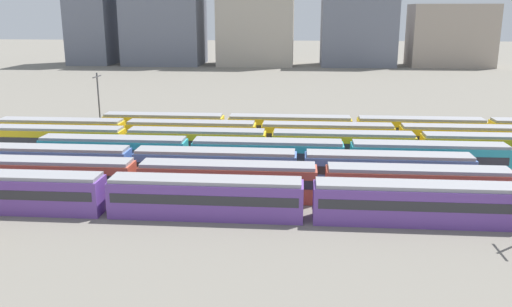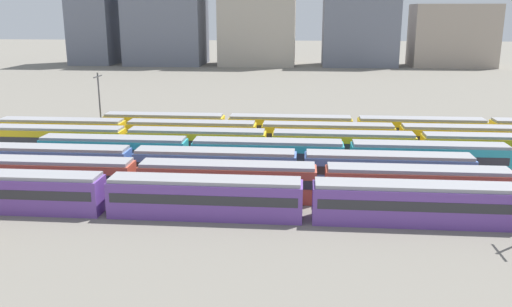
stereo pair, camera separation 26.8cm
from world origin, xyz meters
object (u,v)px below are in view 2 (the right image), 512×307
object	(u,v)px
train_track_2	(215,166)
train_track_3	(429,158)
train_track_4	(418,148)
train_track_5	(327,137)
train_track_6	(488,132)
train_track_1	(227,180)
catenary_pole_1	(99,100)

from	to	relation	value
train_track_2	train_track_3	xyz separation A→B (m)	(24.38, 5.20, 0.00)
train_track_2	train_track_4	distance (m)	26.39
train_track_5	train_track_6	bearing A→B (deg)	12.69
train_track_1	train_track_6	distance (m)	42.85
train_track_3	train_track_5	world-z (taller)	same
train_track_2	train_track_4	xyz separation A→B (m)	(24.25, 10.40, 0.00)
train_track_3	train_track_6	xyz separation A→B (m)	(11.76, 15.60, 0.00)
train_track_1	train_track_3	world-z (taller)	same
train_track_3	catenary_pole_1	bearing A→B (deg)	158.40
train_track_5	catenary_pole_1	xyz separation A→B (m)	(-35.04, 7.96, 3.37)
train_track_4	catenary_pole_1	size ratio (longest dim) A/B	11.88
train_track_2	train_track_5	world-z (taller)	same
train_track_1	train_track_5	bearing A→B (deg)	62.20
train_track_4	catenary_pole_1	world-z (taller)	catenary_pole_1
train_track_1	train_track_5	xyz separation A→B (m)	(10.97, 20.80, 0.00)
train_track_6	train_track_2	bearing A→B (deg)	-150.08
train_track_4	train_track_3	bearing A→B (deg)	-88.55
train_track_1	catenary_pole_1	size ratio (longest dim) A/B	5.89
train_track_2	train_track_3	bearing A→B (deg)	12.04
train_track_2	train_track_6	xyz separation A→B (m)	(36.14, 20.80, 0.00)
train_track_5	train_track_6	size ratio (longest dim) A/B	0.83
train_track_1	catenary_pole_1	bearing A→B (deg)	129.94
train_track_1	train_track_4	size ratio (longest dim) A/B	0.50
train_track_5	train_track_1	bearing A→B (deg)	-117.80
train_track_4	train_track_5	bearing A→B (deg)	155.09
train_track_3	train_track_5	distance (m)	15.38
train_track_3	train_track_2	bearing A→B (deg)	-167.96
train_track_1	train_track_6	world-z (taller)	same
train_track_3	train_track_6	distance (m)	19.54
train_track_3	train_track_5	size ratio (longest dim) A/B	1.00
train_track_1	train_track_4	xyz separation A→B (m)	(22.16, 15.60, 0.00)
train_track_1	train_track_5	size ratio (longest dim) A/B	0.60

